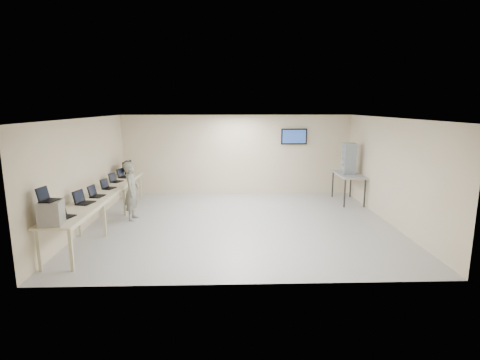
{
  "coord_description": "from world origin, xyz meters",
  "views": [
    {
      "loc": [
        -0.32,
        -9.63,
        3.1
      ],
      "look_at": [
        0.0,
        0.2,
        1.15
      ],
      "focal_mm": 28.0,
      "sensor_mm": 36.0,
      "label": 1
    }
  ],
  "objects_px": {
    "equipment_box": "(51,213)",
    "side_table": "(349,176)",
    "soldier": "(132,191)",
    "workbench": "(103,194)"
  },
  "relations": [
    {
      "from": "equipment_box",
      "to": "side_table",
      "type": "bearing_deg",
      "value": 25.41
    },
    {
      "from": "soldier",
      "to": "side_table",
      "type": "bearing_deg",
      "value": -75.25
    },
    {
      "from": "equipment_box",
      "to": "side_table",
      "type": "relative_size",
      "value": 0.3
    },
    {
      "from": "workbench",
      "to": "equipment_box",
      "type": "height_order",
      "value": "equipment_box"
    },
    {
      "from": "workbench",
      "to": "soldier",
      "type": "xyz_separation_m",
      "value": [
        0.62,
        0.47,
        -0.02
      ]
    },
    {
      "from": "workbench",
      "to": "equipment_box",
      "type": "relative_size",
      "value": 13.07
    },
    {
      "from": "workbench",
      "to": "soldier",
      "type": "height_order",
      "value": "soldier"
    },
    {
      "from": "soldier",
      "to": "side_table",
      "type": "xyz_separation_m",
      "value": [
        6.57,
        1.73,
        0.05
      ]
    },
    {
      "from": "side_table",
      "to": "workbench",
      "type": "bearing_deg",
      "value": -163.02
    },
    {
      "from": "soldier",
      "to": "equipment_box",
      "type": "bearing_deg",
      "value": 167.99
    }
  ]
}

